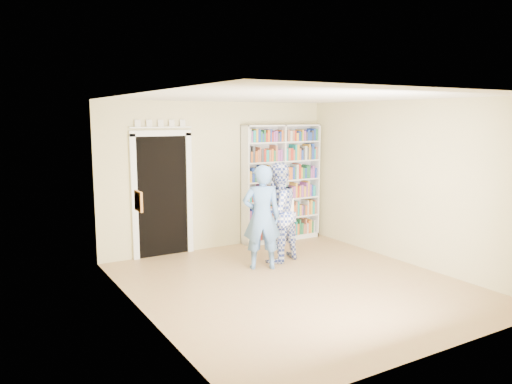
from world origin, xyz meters
The scene contains 11 objects.
floor centered at (0.00, 0.00, 0.00)m, with size 5.00×5.00×0.00m, color #A4774F.
ceiling centered at (0.00, 0.00, 2.70)m, with size 5.00×5.00×0.00m, color white.
wall_back centered at (0.00, 2.50, 1.35)m, with size 4.50×4.50×0.00m, color beige.
wall_left centered at (-2.25, 0.00, 1.35)m, with size 5.00×5.00×0.00m, color beige.
wall_right centered at (2.25, 0.00, 1.35)m, with size 5.00×5.00×0.00m, color beige.
bookshelf centered at (1.29, 2.34, 1.15)m, with size 1.65×0.31×2.28m.
doorway centered at (-1.10, 2.48, 1.18)m, with size 1.10×0.08×2.43m.
wall_art centered at (-2.23, 0.20, 1.40)m, with size 0.03×0.25×0.25m, color brown.
man_blue centered at (-0.01, 0.94, 0.84)m, with size 0.61×0.40×1.68m, color #5783C1.
man_plaid centered at (0.42, 1.15, 0.84)m, with size 0.82×0.64×1.68m, color #314296.
paper_sheet centered at (0.55, 0.96, 0.95)m, with size 0.20×0.01×0.28m, color white.
Camera 1 is at (-4.06, -5.73, 2.43)m, focal length 35.00 mm.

